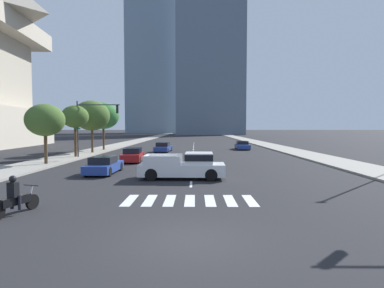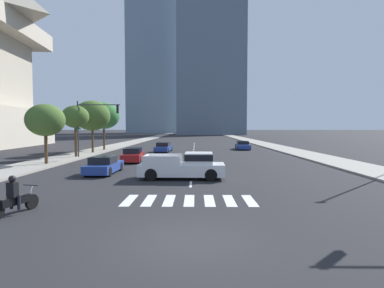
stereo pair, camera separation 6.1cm
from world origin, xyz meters
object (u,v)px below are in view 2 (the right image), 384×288
at_px(sedan_red_2, 133,155).
at_px(street_tree_third, 92,116).
at_px(sedan_blue_1, 164,147).
at_px(traffic_signal_far, 93,119).
at_px(street_tree_nearest, 45,120).
at_px(street_tree_fourth, 104,116).
at_px(street_tree_second, 75,117).
at_px(sedan_blue_3, 243,146).
at_px(pickup_truck, 186,166).
at_px(motorcycle_lead, 15,199).
at_px(sedan_blue_0, 104,165).

distance_m(sedan_red_2, street_tree_third, 12.13).
relative_size(sedan_blue_1, sedan_red_2, 1.03).
height_order(traffic_signal_far, street_tree_nearest, traffic_signal_far).
distance_m(traffic_signal_far, street_tree_fourth, 10.85).
height_order(sedan_red_2, traffic_signal_far, traffic_signal_far).
bearing_deg(sedan_red_2, street_tree_third, 33.77).
bearing_deg(street_tree_second, sedan_blue_3, 33.18).
bearing_deg(pickup_truck, street_tree_second, 133.64).
bearing_deg(street_tree_second, traffic_signal_far, -10.04).
height_order(pickup_truck, street_tree_second, street_tree_second).
relative_size(motorcycle_lead, street_tree_nearest, 0.42).
relative_size(pickup_truck, traffic_signal_far, 0.92).
height_order(sedan_blue_0, traffic_signal_far, traffic_signal_far).
height_order(motorcycle_lead, sedan_red_2, motorcycle_lead).
bearing_deg(sedan_blue_3, traffic_signal_far, -51.01).
bearing_deg(motorcycle_lead, street_tree_third, 29.00).
height_order(sedan_blue_3, street_tree_nearest, street_tree_nearest).
distance_m(sedan_blue_3, street_tree_third, 21.67).
xyz_separation_m(sedan_blue_3, street_tree_third, (-19.87, -7.57, 4.15)).
bearing_deg(motorcycle_lead, street_tree_second, 32.02).
relative_size(traffic_signal_far, street_tree_second, 1.08).
bearing_deg(sedan_blue_3, street_tree_third, -67.04).
bearing_deg(street_tree_fourth, sedan_blue_0, -73.53).
bearing_deg(sedan_blue_0, street_tree_third, 22.11).
height_order(traffic_signal_far, street_tree_fourth, street_tree_fourth).
bearing_deg(pickup_truck, sedan_blue_0, 161.06).
distance_m(motorcycle_lead, sedan_blue_0, 10.42).
bearing_deg(street_tree_nearest, street_tree_second, 90.00).
xyz_separation_m(pickup_truck, sedan_blue_3, (7.59, 26.49, -0.23)).
relative_size(pickup_truck, sedan_blue_0, 1.27).
distance_m(sedan_blue_1, street_tree_fourth, 9.78).
distance_m(sedan_blue_1, street_tree_third, 9.97).
bearing_deg(street_tree_second, sedan_blue_1, 44.32).
bearing_deg(traffic_signal_far, sedan_red_2, -34.31).
distance_m(sedan_blue_1, traffic_signal_far, 11.48).
height_order(sedan_blue_1, street_tree_nearest, street_tree_nearest).
distance_m(street_tree_nearest, street_tree_fourth, 16.95).
relative_size(sedan_blue_0, street_tree_nearest, 0.83).
distance_m(sedan_blue_0, sedan_blue_1, 19.80).
distance_m(sedan_red_2, street_tree_fourth, 16.12).
bearing_deg(street_tree_third, sedan_blue_3, 20.86).
bearing_deg(street_tree_third, motorcycle_lead, -77.34).
bearing_deg(sedan_blue_1, motorcycle_lead, 179.38).
relative_size(sedan_blue_1, street_tree_third, 0.74).
distance_m(motorcycle_lead, street_tree_second, 22.89).
distance_m(sedan_blue_3, traffic_signal_far, 22.55).
bearing_deg(street_tree_fourth, street_tree_nearest, -90.00).
bearing_deg(sedan_blue_3, motorcycle_lead, -19.54).
distance_m(motorcycle_lead, street_tree_fourth, 32.85).
distance_m(sedan_red_2, sedan_blue_3, 21.11).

